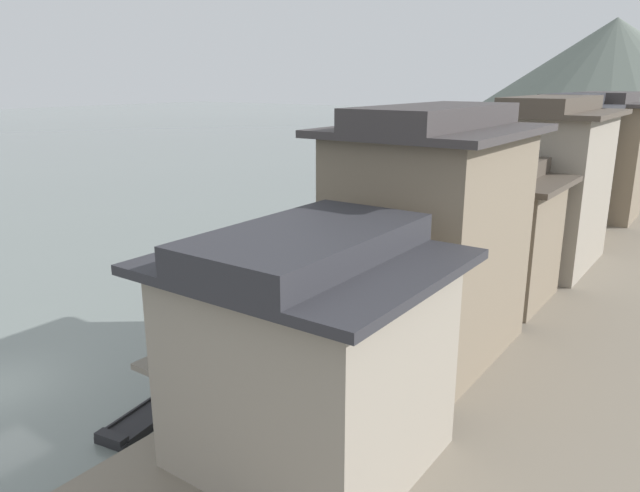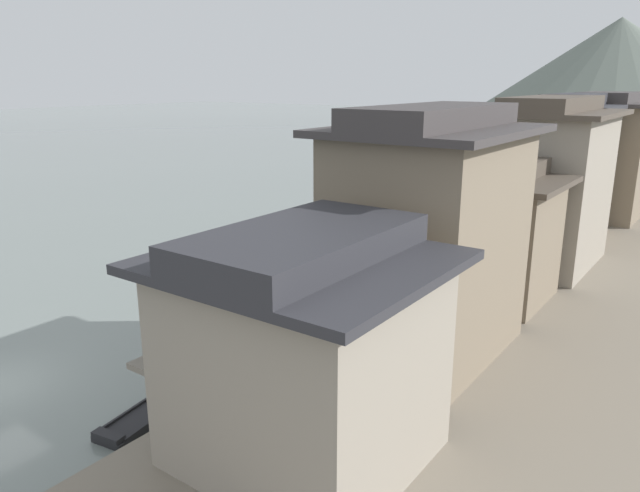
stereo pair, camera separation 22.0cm
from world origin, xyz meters
name	(u,v)px [view 2 (the right image)]	position (x,y,z in m)	size (l,w,h in m)	color
boat_moored_nearest	(447,176)	(-5.91, 50.26, 0.28)	(4.09, 1.56, 0.78)	#33281E
boat_moored_second	(465,196)	(-0.04, 40.89, 0.26)	(4.39, 2.61, 0.74)	brown
boat_moored_third	(456,238)	(5.06, 27.15, 0.23)	(1.69, 5.36, 0.70)	#33281E
boat_moored_far	(154,410)	(5.81, 2.19, 0.12)	(1.73, 4.21, 0.37)	#232326
boat_midriver_drifting	(533,199)	(5.02, 43.48, 0.22)	(1.93, 5.51, 0.69)	brown
house_waterfront_nearest	(304,349)	(11.39, 2.69, 3.57)	(6.88, 6.34, 6.14)	gray
house_waterfront_second	(428,235)	(11.02, 10.39, 4.86)	(6.15, 7.71, 8.74)	#7F705B
house_waterfront_tall	(493,232)	(10.96, 17.17, 3.58)	(6.02, 5.60, 6.14)	#7F705B
house_waterfront_narrow	(545,183)	(11.18, 23.91, 4.86)	(6.47, 8.12, 8.74)	gray
house_waterfront_far	(567,167)	(10.53, 30.79, 4.88)	(5.17, 6.51, 8.74)	#7F705B
house_waterfront_end	(602,157)	(11.23, 37.41, 4.88)	(6.56, 5.75, 8.74)	#7F705B
mooring_post_dock_near	(298,342)	(7.60, 7.28, 1.03)	(0.20, 0.20, 0.92)	#473828
mooring_post_dock_mid	(419,274)	(7.60, 16.82, 1.04)	(0.20, 0.20, 0.95)	#473828
stone_bridge	(569,134)	(0.00, 74.62, 3.31)	(29.82, 2.40, 4.94)	gray
hill_far_west	(615,78)	(-2.48, 113.15, 10.36)	(62.19, 62.19, 20.72)	slate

